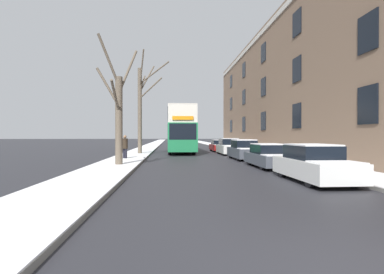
# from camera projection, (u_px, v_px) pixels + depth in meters

# --- Properties ---
(sidewalk_left) EXTENTS (2.64, 130.00, 0.16)m
(sidewalk_left) POSITION_uv_depth(u_px,v_px,m) (154.00, 145.00, 56.23)
(sidewalk_left) COLOR slate
(sidewalk_left) RESTS_ON ground
(sidewalk_right) EXTENTS (2.64, 130.00, 0.16)m
(sidewalk_right) POSITION_uv_depth(u_px,v_px,m) (211.00, 144.00, 57.03)
(sidewalk_right) COLOR slate
(sidewalk_right) RESTS_ON ground
(terrace_facade_right) EXTENTS (9.10, 44.22, 12.61)m
(terrace_facade_right) POSITION_uv_depth(u_px,v_px,m) (308.00, 90.00, 29.74)
(terrace_facade_right) COLOR #7A604C
(terrace_facade_right) RESTS_ON ground
(bare_tree_left_0) EXTENTS (2.17, 3.14, 7.20)m
(bare_tree_left_0) POSITION_uv_depth(u_px,v_px,m) (118.00, 113.00, 16.72)
(bare_tree_left_0) COLOR brown
(bare_tree_left_0) RESTS_ON ground
(bare_tree_left_1) EXTENTS (2.91, 3.18, 9.29)m
(bare_tree_left_1) POSITION_uv_depth(u_px,v_px,m) (141.00, 105.00, 27.30)
(bare_tree_left_1) COLOR brown
(bare_tree_left_1) RESTS_ON ground
(double_decker_bus) EXTENTS (2.63, 11.35, 4.56)m
(double_decker_bus) POSITION_uv_depth(u_px,v_px,m) (181.00, 128.00, 31.24)
(double_decker_bus) COLOR #1E7A47
(double_decker_bus) RESTS_ON ground
(parked_car_0) EXTENTS (1.75, 4.26, 1.44)m
(parked_car_0) POSITION_uv_depth(u_px,v_px,m) (314.00, 164.00, 11.47)
(parked_car_0) COLOR silver
(parked_car_0) RESTS_ON ground
(parked_car_1) EXTENTS (1.79, 4.33, 1.32)m
(parked_car_1) POSITION_uv_depth(u_px,v_px,m) (269.00, 156.00, 16.63)
(parked_car_1) COLOR #474C56
(parked_car_1) RESTS_ON ground
(parked_car_2) EXTENTS (1.76, 4.39, 1.48)m
(parked_car_2) POSITION_uv_depth(u_px,v_px,m) (244.00, 150.00, 22.21)
(parked_car_2) COLOR #474C56
(parked_car_2) RESTS_ON ground
(parked_car_3) EXTENTS (1.80, 4.33, 1.52)m
(parked_car_3) POSITION_uv_depth(u_px,v_px,m) (229.00, 147.00, 27.94)
(parked_car_3) COLOR silver
(parked_car_3) RESTS_ON ground
(parked_car_4) EXTENTS (1.81, 4.12, 1.30)m
(parked_car_4) POSITION_uv_depth(u_px,v_px,m) (219.00, 146.00, 33.35)
(parked_car_4) COLOR maroon
(parked_car_4) RESTS_ON ground
(oncoming_van) EXTENTS (1.94, 4.95, 2.50)m
(oncoming_van) POSITION_uv_depth(u_px,v_px,m) (177.00, 138.00, 52.54)
(oncoming_van) COLOR white
(oncoming_van) RESTS_ON ground
(pedestrian_left_sidewalk) EXTENTS (0.39, 0.39, 1.80)m
(pedestrian_left_sidewalk) POSITION_uv_depth(u_px,v_px,m) (125.00, 147.00, 21.21)
(pedestrian_left_sidewalk) COLOR black
(pedestrian_left_sidewalk) RESTS_ON ground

